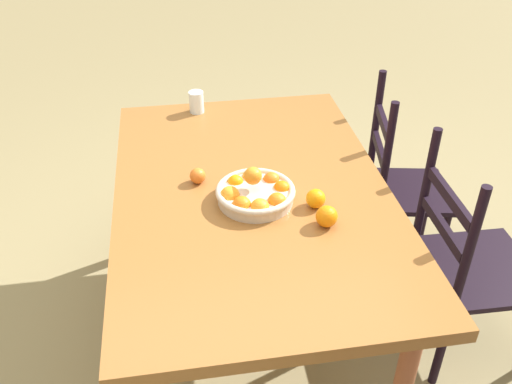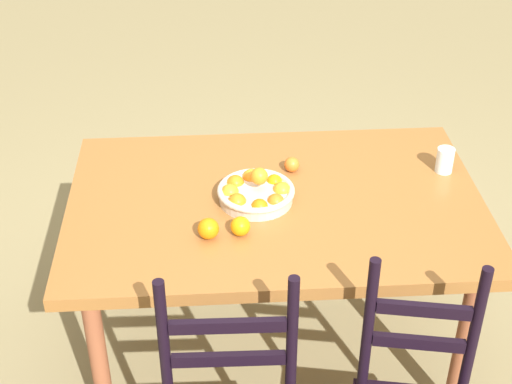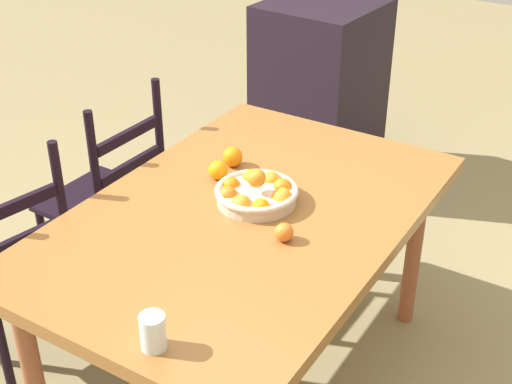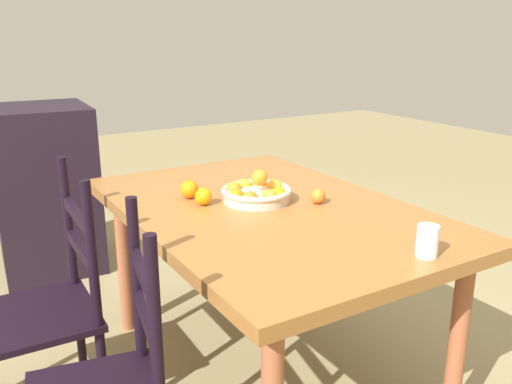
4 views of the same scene
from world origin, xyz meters
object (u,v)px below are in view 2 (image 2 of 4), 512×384
dining_table (275,216)px  fruit_bowl (256,193)px  orange_loose_0 (292,164)px  orange_loose_1 (208,229)px  orange_loose_2 (240,226)px  drinking_glass (445,160)px

dining_table → fruit_bowl: size_ratio=5.37×
fruit_bowl → orange_loose_0: fruit_bowl is taller
dining_table → orange_loose_1: bearing=40.4°
orange_loose_1 → orange_loose_2: 0.11m
orange_loose_1 → drinking_glass: (-0.95, -0.38, 0.01)m
orange_loose_0 → orange_loose_2: 0.47m
dining_table → orange_loose_0: size_ratio=25.63×
drinking_glass → dining_table: bearing=13.0°
fruit_bowl → orange_loose_1: bearing=50.4°
fruit_bowl → orange_loose_2: 0.22m
orange_loose_0 → orange_loose_2: bearing=61.1°
fruit_bowl → drinking_glass: size_ratio=2.86×
orange_loose_0 → drinking_glass: (-0.61, 0.04, 0.02)m
fruit_bowl → drinking_glass: bearing=-168.2°
orange_loose_2 → orange_loose_0: bearing=-118.9°
orange_loose_2 → drinking_glass: size_ratio=0.69×
fruit_bowl → drinking_glass: fruit_bowl is taller
orange_loose_0 → fruit_bowl: bearing=51.7°
dining_table → orange_loose_0: 0.24m
orange_loose_1 → drinking_glass: size_ratio=0.75×
orange_loose_0 → orange_loose_1: size_ratio=0.80×
fruit_bowl → orange_loose_2: fruit_bowl is taller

